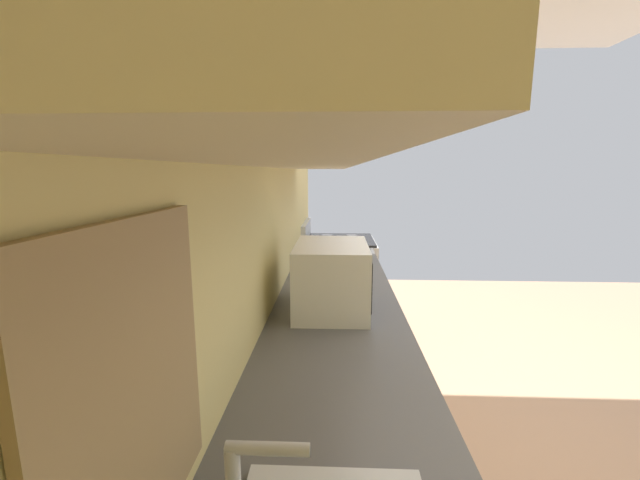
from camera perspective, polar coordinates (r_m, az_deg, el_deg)
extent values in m
plane|color=tan|center=(2.67, 30.33, -26.08)|extent=(6.82, 6.82, 0.00)
cube|color=#DAC579|center=(1.92, -8.42, 5.05)|extent=(4.38, 0.12, 2.71)
cube|color=beige|center=(1.84, 2.18, -26.36)|extent=(3.41, 0.60, 0.86)
cube|color=#4E4E4E|center=(1.61, 2.29, -13.71)|extent=(3.44, 0.63, 0.02)
cube|color=#332819|center=(1.86, 12.63, -26.06)|extent=(0.01, 0.01, 0.79)
cube|color=#332819|center=(2.21, 10.60, -19.58)|extent=(0.01, 0.01, 0.79)
cube|color=#332819|center=(2.59, 9.24, -14.92)|extent=(0.01, 0.01, 0.79)
cube|color=#332819|center=(2.98, 8.27, -11.45)|extent=(0.01, 0.01, 0.79)
cube|color=beige|center=(1.51, -2.41, 22.40)|extent=(2.71, 0.36, 0.60)
cube|color=#997A4C|center=(0.66, -25.66, -19.91)|extent=(0.42, 0.02, 0.51)
cube|color=white|center=(0.66, -26.23, -19.81)|extent=(0.36, 0.01, 0.45)
cube|color=#B7BABF|center=(3.70, 2.86, -6.85)|extent=(0.69, 0.67, 0.88)
cube|color=black|center=(3.73, 8.14, -7.50)|extent=(0.54, 0.01, 0.48)
cube|color=black|center=(3.59, 2.93, 0.03)|extent=(0.66, 0.64, 0.02)
cube|color=#B7BABF|center=(3.59, -2.09, 1.33)|extent=(0.66, 0.04, 0.18)
cylinder|color=#38383D|center=(3.44, 4.95, -0.18)|extent=(0.11, 0.11, 0.01)
cylinder|color=#38383D|center=(3.74, 4.75, 0.66)|extent=(0.11, 0.11, 0.01)
cylinder|color=#38383D|center=(3.44, 0.95, -0.15)|extent=(0.11, 0.11, 0.01)
cylinder|color=#38383D|center=(3.74, 1.07, 0.68)|extent=(0.11, 0.11, 0.01)
cylinder|color=#B7BABF|center=(0.65, -7.85, -28.55)|extent=(0.02, 0.13, 0.02)
cube|color=white|center=(1.79, 1.71, -5.57)|extent=(0.47, 0.33, 0.32)
cube|color=black|center=(1.75, 7.28, -5.96)|extent=(0.29, 0.01, 0.22)
cube|color=#2D2D33|center=(1.97, 6.74, -4.15)|extent=(0.08, 0.01, 0.22)
cylinder|color=silver|center=(3.00, 4.31, -1.54)|extent=(0.12, 0.12, 0.07)
cylinder|color=#FDE1C4|center=(3.00, 4.32, -1.23)|extent=(0.10, 0.10, 0.03)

